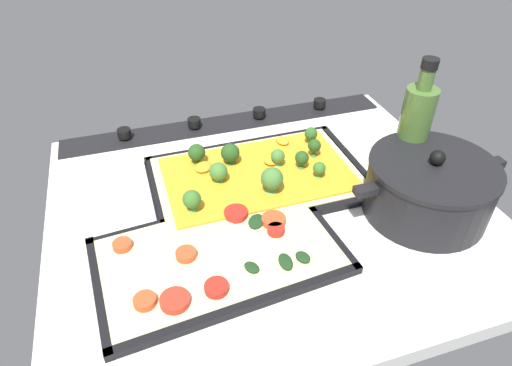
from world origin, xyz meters
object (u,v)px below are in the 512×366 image
object	(u,v)px
baking_tray_back	(220,257)
cooking_pot	(428,188)
veggie_pizza_back	(219,254)
oil_bottle	(412,135)
broccoli_pizza	(258,173)
baking_tray_front	(260,179)

from	to	relation	value
baking_tray_back	cooking_pot	world-z (taller)	cooking_pot
veggie_pizza_back	oil_bottle	world-z (taller)	oil_bottle
oil_bottle	baking_tray_back	bearing A→B (deg)	13.44
broccoli_pizza	baking_tray_back	world-z (taller)	broccoli_pizza
baking_tray_front	broccoli_pizza	world-z (taller)	broccoli_pizza
broccoli_pizza	veggie_pizza_back	xyz separation A→B (cm)	(11.42, 16.73, -0.73)
baking_tray_front	baking_tray_back	size ratio (longest dim) A/B	1.02
baking_tray_back	oil_bottle	size ratio (longest dim) A/B	1.63
baking_tray_front	oil_bottle	xyz separation A→B (cm)	(-24.97, 7.80, 9.46)
baking_tray_back	oil_bottle	distance (cm)	38.91
broccoli_pizza	baking_tray_back	xyz separation A→B (cm)	(11.41, 16.65, -1.45)
baking_tray_back	veggie_pizza_back	distance (cm)	0.72
oil_bottle	broccoli_pizza	bearing A→B (deg)	-17.29
broccoli_pizza	oil_bottle	world-z (taller)	oil_bottle
baking_tray_front	veggie_pizza_back	bearing A→B (deg)	54.79
broccoli_pizza	oil_bottle	xyz separation A→B (cm)	(-25.30, 7.87, 8.00)
baking_tray_front	cooking_pot	distance (cm)	29.08
baking_tray_front	veggie_pizza_back	xyz separation A→B (cm)	(11.75, 16.65, 0.73)
cooking_pot	baking_tray_front	bearing A→B (deg)	-34.75
baking_tray_front	oil_bottle	distance (cm)	27.82
veggie_pizza_back	cooking_pot	size ratio (longest dim) A/B	1.30
cooking_pot	oil_bottle	size ratio (longest dim) A/B	1.17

